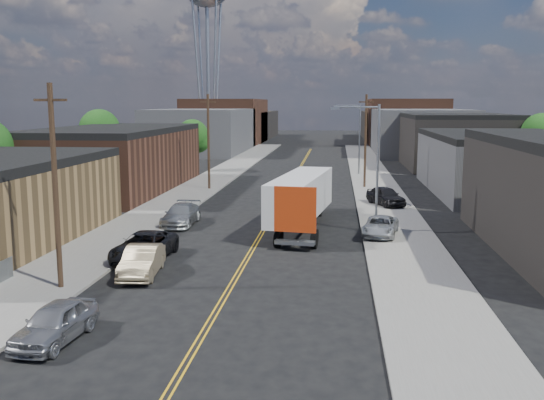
% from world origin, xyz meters
% --- Properties ---
extents(ground, '(260.00, 260.00, 0.00)m').
position_xyz_m(ground, '(0.00, 60.00, 0.00)').
color(ground, black).
rests_on(ground, ground).
extents(centerline, '(0.32, 120.00, 0.01)m').
position_xyz_m(centerline, '(0.00, 45.00, 0.01)').
color(centerline, gold).
rests_on(centerline, ground).
extents(sidewalk_left, '(5.00, 140.00, 0.15)m').
position_xyz_m(sidewalk_left, '(-9.50, 45.00, 0.07)').
color(sidewalk_left, slate).
rests_on(sidewalk_left, ground).
extents(sidewalk_right, '(5.00, 140.00, 0.15)m').
position_xyz_m(sidewalk_right, '(9.50, 45.00, 0.07)').
color(sidewalk_right, slate).
rests_on(sidewalk_right, ground).
extents(warehouse_brown, '(12.00, 26.00, 6.60)m').
position_xyz_m(warehouse_brown, '(-18.00, 44.00, 3.30)').
color(warehouse_brown, '#4C2B1E').
rests_on(warehouse_brown, ground).
extents(industrial_right_b, '(14.00, 24.00, 6.10)m').
position_xyz_m(industrial_right_b, '(22.00, 46.00, 3.05)').
color(industrial_right_b, '#3A3A3C').
rests_on(industrial_right_b, ground).
extents(industrial_right_c, '(14.00, 22.00, 7.60)m').
position_xyz_m(industrial_right_c, '(22.00, 72.00, 3.80)').
color(industrial_right_c, black).
rests_on(industrial_right_c, ground).
extents(skyline_left_a, '(16.00, 30.00, 8.00)m').
position_xyz_m(skyline_left_a, '(-20.00, 95.00, 4.00)').
color(skyline_left_a, '#3A3A3C').
rests_on(skyline_left_a, ground).
extents(skyline_right_a, '(16.00, 30.00, 8.00)m').
position_xyz_m(skyline_right_a, '(20.00, 95.00, 4.00)').
color(skyline_right_a, '#3A3A3C').
rests_on(skyline_right_a, ground).
extents(skyline_left_b, '(16.00, 26.00, 10.00)m').
position_xyz_m(skyline_left_b, '(-20.00, 120.00, 5.00)').
color(skyline_left_b, '#4C2B1E').
rests_on(skyline_left_b, ground).
extents(skyline_right_b, '(16.00, 26.00, 10.00)m').
position_xyz_m(skyline_right_b, '(20.00, 120.00, 5.00)').
color(skyline_right_b, '#4C2B1E').
rests_on(skyline_right_b, ground).
extents(skyline_left_c, '(16.00, 40.00, 7.00)m').
position_xyz_m(skyline_left_c, '(-20.00, 140.00, 3.50)').
color(skyline_left_c, black).
rests_on(skyline_left_c, ground).
extents(skyline_right_c, '(16.00, 40.00, 7.00)m').
position_xyz_m(skyline_right_c, '(20.00, 140.00, 3.50)').
color(skyline_right_c, black).
rests_on(skyline_right_c, ground).
extents(streetlight_near, '(3.39, 0.25, 9.00)m').
position_xyz_m(streetlight_near, '(7.60, 25.00, 5.33)').
color(streetlight_near, gray).
rests_on(streetlight_near, ground).
extents(streetlight_far, '(3.39, 0.25, 9.00)m').
position_xyz_m(streetlight_far, '(7.60, 60.00, 5.33)').
color(streetlight_far, gray).
rests_on(streetlight_far, ground).
extents(utility_pole_left_near, '(1.60, 0.26, 10.00)m').
position_xyz_m(utility_pole_left_near, '(-8.20, 10.00, 5.14)').
color(utility_pole_left_near, black).
rests_on(utility_pole_left_near, ground).
extents(utility_pole_left_far, '(1.60, 0.26, 10.00)m').
position_xyz_m(utility_pole_left_far, '(-8.20, 45.00, 5.14)').
color(utility_pole_left_far, black).
rests_on(utility_pole_left_far, ground).
extents(utility_pole_right, '(1.60, 0.26, 10.00)m').
position_xyz_m(utility_pole_right, '(8.20, 48.00, 5.14)').
color(utility_pole_right, black).
rests_on(utility_pole_right, ground).
extents(tree_left_mid, '(5.10, 5.04, 8.37)m').
position_xyz_m(tree_left_mid, '(-23.94, 55.00, 5.48)').
color(tree_left_mid, black).
rests_on(tree_left_mid, ground).
extents(tree_left_far, '(4.35, 4.20, 6.97)m').
position_xyz_m(tree_left_far, '(-13.94, 62.00, 4.57)').
color(tree_left_far, black).
rests_on(tree_left_far, ground).
extents(tree_right_far, '(4.85, 4.76, 7.91)m').
position_xyz_m(tree_right_far, '(30.06, 60.00, 5.18)').
color(tree_right_far, black).
rests_on(tree_right_far, ground).
extents(semi_truck, '(4.25, 15.69, 4.03)m').
position_xyz_m(semi_truck, '(2.68, 26.63, 2.29)').
color(semi_truck, silver).
rests_on(semi_truck, ground).
extents(car_left_a, '(2.18, 4.56, 1.51)m').
position_xyz_m(car_left_a, '(-5.45, 3.69, 0.75)').
color(car_left_a, '#A0A1A5').
rests_on(car_left_a, ground).
extents(car_left_b, '(2.16, 4.95, 1.58)m').
position_xyz_m(car_left_b, '(-5.00, 12.79, 0.79)').
color(car_left_b, '#958361').
rests_on(car_left_b, ground).
extents(car_left_c, '(2.96, 5.89, 1.60)m').
position_xyz_m(car_left_c, '(-5.91, 16.00, 0.80)').
color(car_left_c, black).
rests_on(car_left_c, ground).
extents(car_left_d, '(2.22, 5.40, 1.56)m').
position_xyz_m(car_left_d, '(-6.40, 26.32, 0.78)').
color(car_left_d, '#979A9C').
rests_on(car_left_d, ground).
extents(car_right_lot_a, '(2.95, 4.97, 1.30)m').
position_xyz_m(car_right_lot_a, '(8.20, 23.50, 0.80)').
color(car_right_lot_a, '#B9BEBF').
rests_on(car_right_lot_a, sidewalk_right).
extents(car_right_lot_c, '(3.65, 5.14, 1.62)m').
position_xyz_m(car_right_lot_c, '(9.54, 36.29, 0.96)').
color(car_right_lot_c, black).
rests_on(car_right_lot_c, sidewalk_right).
extents(car_ahead_truck, '(3.40, 6.10, 1.61)m').
position_xyz_m(car_ahead_truck, '(1.50, 52.38, 0.81)').
color(car_ahead_truck, black).
rests_on(car_ahead_truck, ground).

